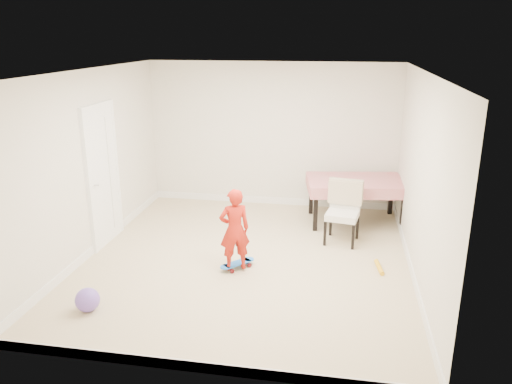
% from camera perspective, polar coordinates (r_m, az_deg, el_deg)
% --- Properties ---
extents(ground, '(5.00, 5.00, 0.00)m').
position_cam_1_polar(ground, '(7.12, -1.08, -7.75)').
color(ground, tan).
rests_on(ground, ground).
extents(ceiling, '(4.50, 5.00, 0.04)m').
position_cam_1_polar(ceiling, '(6.45, -1.21, 13.44)').
color(ceiling, silver).
rests_on(ceiling, wall_back).
extents(wall_back, '(4.50, 0.04, 2.60)m').
position_cam_1_polar(wall_back, '(9.05, 1.85, 6.47)').
color(wall_back, beige).
rests_on(wall_back, ground).
extents(wall_front, '(4.50, 0.04, 2.60)m').
position_cam_1_polar(wall_front, '(4.39, -7.32, -6.04)').
color(wall_front, beige).
rests_on(wall_front, ground).
extents(wall_left, '(0.04, 5.00, 2.60)m').
position_cam_1_polar(wall_left, '(7.41, -18.36, 3.05)').
color(wall_left, beige).
rests_on(wall_left, ground).
extents(wall_right, '(0.04, 5.00, 2.60)m').
position_cam_1_polar(wall_right, '(6.63, 18.16, 1.41)').
color(wall_right, beige).
rests_on(wall_right, ground).
extents(door, '(0.11, 0.94, 2.11)m').
position_cam_1_polar(door, '(7.73, -17.09, 1.64)').
color(door, white).
rests_on(door, ground).
extents(baseboard_back, '(4.50, 0.02, 0.12)m').
position_cam_1_polar(baseboard_back, '(9.38, 1.79, -0.97)').
color(baseboard_back, white).
rests_on(baseboard_back, ground).
extents(baseboard_front, '(4.50, 0.02, 0.12)m').
position_cam_1_polar(baseboard_front, '(5.01, -6.77, -19.20)').
color(baseboard_front, white).
rests_on(baseboard_front, ground).
extents(baseboard_left, '(0.02, 5.00, 0.12)m').
position_cam_1_polar(baseboard_left, '(7.80, -17.55, -5.79)').
color(baseboard_left, white).
rests_on(baseboard_left, ground).
extents(baseboard_right, '(0.02, 5.00, 0.12)m').
position_cam_1_polar(baseboard_right, '(7.06, 17.28, -8.30)').
color(baseboard_right, white).
rests_on(baseboard_right, ground).
extents(dining_table, '(1.72, 1.23, 0.75)m').
position_cam_1_polar(dining_table, '(8.53, 11.25, -1.01)').
color(dining_table, red).
rests_on(dining_table, ground).
extents(dining_chair, '(0.61, 0.68, 0.95)m').
position_cam_1_polar(dining_chair, '(7.63, 9.85, -2.37)').
color(dining_chair, beige).
rests_on(dining_chair, ground).
extents(skateboard, '(0.50, 0.52, 0.08)m').
position_cam_1_polar(skateboard, '(6.87, -2.15, -8.36)').
color(skateboard, blue).
rests_on(skateboard, ground).
extents(child, '(0.48, 0.42, 1.12)m').
position_cam_1_polar(child, '(6.59, -2.46, -4.59)').
color(child, red).
rests_on(child, ground).
extents(balloon, '(0.28, 0.28, 0.28)m').
position_cam_1_polar(balloon, '(6.16, -18.71, -11.60)').
color(balloon, '#7150C1').
rests_on(balloon, ground).
extents(foam_toy, '(0.12, 0.40, 0.06)m').
position_cam_1_polar(foam_toy, '(7.04, 13.89, -8.34)').
color(foam_toy, yellow).
rests_on(foam_toy, ground).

